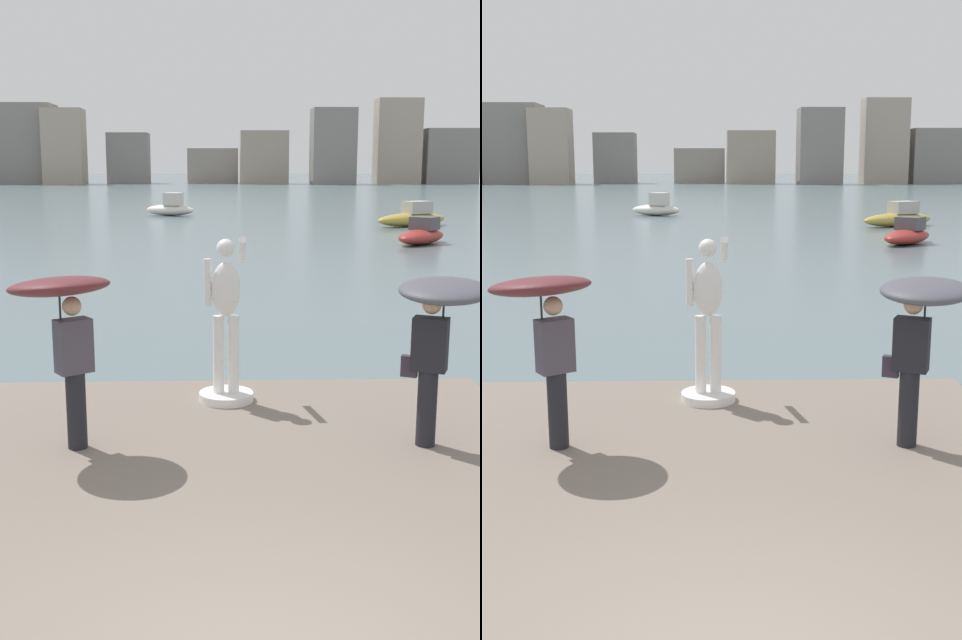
% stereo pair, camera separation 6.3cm
% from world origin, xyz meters
% --- Properties ---
extents(ground_plane, '(400.00, 400.00, 0.00)m').
position_xyz_m(ground_plane, '(0.00, 40.00, 0.00)').
color(ground_plane, slate).
extents(pier, '(6.96, 9.84, 0.40)m').
position_xyz_m(pier, '(0.00, 1.92, 0.20)').
color(pier, slate).
rests_on(pier, ground).
extents(statue_white_figure, '(0.73, 0.93, 2.22)m').
position_xyz_m(statue_white_figure, '(-0.18, 5.89, 1.34)').
color(statue_white_figure, white).
rests_on(statue_white_figure, pier).
extents(onlooker_left, '(1.54, 1.54, 2.01)m').
position_xyz_m(onlooker_left, '(-1.97, 4.17, 1.97)').
color(onlooker_left, black).
rests_on(onlooker_left, pier).
extents(onlooker_right, '(1.33, 1.34, 1.94)m').
position_xyz_m(onlooker_right, '(2.14, 4.14, 1.90)').
color(onlooker_right, black).
rests_on(onlooker_right, pier).
extents(boat_near, '(3.63, 2.36, 1.53)m').
position_xyz_m(boat_near, '(-3.24, 48.12, 0.53)').
color(boat_near, silver).
rests_on(boat_near, ground).
extents(boat_mid, '(3.32, 3.63, 1.18)m').
position_xyz_m(boat_mid, '(8.84, 29.55, 0.42)').
color(boat_mid, '#9E2D28').
rests_on(boat_mid, ground).
extents(boat_leftward, '(4.81, 3.30, 1.40)m').
position_xyz_m(boat_leftward, '(10.85, 38.97, 0.50)').
color(boat_leftward, '#B2993D').
rests_on(boat_leftward, ground).
extents(distant_skyline, '(87.83, 12.79, 13.65)m').
position_xyz_m(distant_skyline, '(-5.81, 124.66, 5.36)').
color(distant_skyline, gray).
rests_on(distant_skyline, ground).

